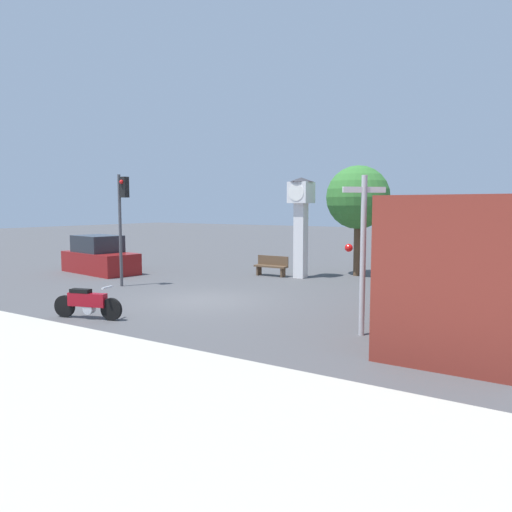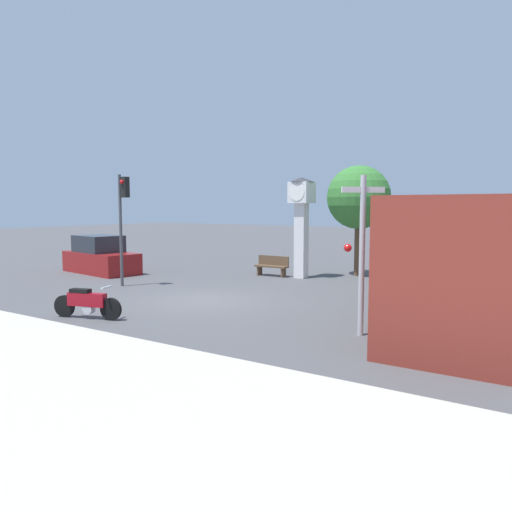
% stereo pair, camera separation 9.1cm
% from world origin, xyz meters
% --- Properties ---
extents(ground_plane, '(120.00, 120.00, 0.00)m').
position_xyz_m(ground_plane, '(0.00, 0.00, 0.00)').
color(ground_plane, '#4C4C4F').
extents(motorcycle, '(2.10, 0.78, 0.95)m').
position_xyz_m(motorcycle, '(-1.02, -3.93, 0.46)').
color(motorcycle, black).
rests_on(motorcycle, ground_plane).
extents(clock_tower, '(1.11, 1.11, 4.45)m').
position_xyz_m(clock_tower, '(0.24, 6.61, 2.95)').
color(clock_tower, white).
rests_on(clock_tower, ground_plane).
extents(traffic_light, '(0.50, 0.35, 4.43)m').
position_xyz_m(traffic_light, '(-4.54, 0.63, 3.04)').
color(traffic_light, '#47474C').
rests_on(traffic_light, ground_plane).
extents(railroad_crossing_signal, '(0.90, 0.82, 3.93)m').
position_xyz_m(railroad_crossing_signal, '(6.18, -1.45, 2.14)').
color(railroad_crossing_signal, '#B7B7BC').
rests_on(railroad_crossing_signal, ground_plane).
extents(street_tree, '(2.88, 2.88, 5.03)m').
position_xyz_m(street_tree, '(2.08, 8.65, 3.57)').
color(street_tree, brown).
rests_on(street_tree, ground_plane).
extents(bench, '(1.60, 0.44, 0.92)m').
position_xyz_m(bench, '(-1.16, 6.43, 0.49)').
color(bench, brown).
rests_on(bench, ground_plane).
extents(parked_car, '(4.43, 2.45, 1.80)m').
position_xyz_m(parked_car, '(-8.65, 2.87, 0.75)').
color(parked_car, maroon).
rests_on(parked_car, ground_plane).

